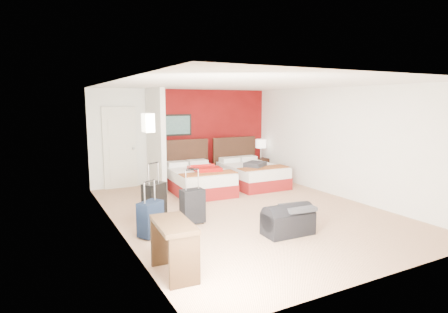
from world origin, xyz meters
TOP-DOWN VIEW (x-y plane):
  - ground at (0.00, 0.00)m, footprint 6.50×6.50m
  - room_walls at (-1.40, 1.42)m, footprint 5.02×6.52m
  - red_accent_panel at (0.75, 3.23)m, footprint 3.50×0.04m
  - partition_wall at (-1.00, 2.61)m, footprint 0.12×1.20m
  - entry_door at (-1.75, 3.20)m, footprint 0.82×0.06m
  - bed_left at (-0.19, 1.85)m, footprint 1.37×1.88m
  - bed_right at (1.34, 1.88)m, footprint 1.29×1.82m
  - red_suitcase_open at (-0.09, 1.75)m, footprint 0.71×0.90m
  - jacket_bundle at (1.24, 1.58)m, footprint 0.67×0.64m
  - nightstand at (2.25, 2.85)m, footprint 0.40×0.40m
  - table_lamp at (2.25, 2.85)m, footprint 0.37×0.37m
  - suitcase_black at (-1.74, 0.42)m, footprint 0.50×0.44m
  - suitcase_charcoal at (-1.25, -0.26)m, footprint 0.42×0.27m
  - suitcase_navy at (-2.11, -0.54)m, footprint 0.47×0.42m
  - duffel_bag at (-0.07, -1.48)m, footprint 0.84×0.47m
  - jacket_draped at (0.08, -1.53)m, footprint 0.55×0.48m
  - desk at (-2.23, -1.97)m, footprint 0.48×0.86m

SIDE VIEW (x-z plane):
  - ground at x=0.00m, z-range 0.00..0.00m
  - duffel_bag at x=-0.07m, z-range 0.00..0.42m
  - nightstand at x=2.25m, z-range 0.00..0.52m
  - bed_right at x=1.34m, z-range 0.00..0.54m
  - bed_left at x=-0.19m, z-range 0.00..0.54m
  - suitcase_navy at x=-2.11m, z-range 0.00..0.55m
  - suitcase_charcoal at x=-1.25m, z-range 0.00..0.60m
  - suitcase_black at x=-1.74m, z-range 0.00..0.64m
  - desk at x=-2.23m, z-range 0.00..0.69m
  - jacket_draped at x=0.08m, z-range 0.42..0.48m
  - red_suitcase_open at x=-0.09m, z-range 0.54..0.65m
  - jacket_bundle at x=1.24m, z-range 0.54..0.67m
  - table_lamp at x=2.25m, z-range 0.52..1.08m
  - entry_door at x=-1.75m, z-range 0.00..2.05m
  - red_accent_panel at x=0.75m, z-range 0.00..2.50m
  - partition_wall at x=-1.00m, z-range 0.00..2.50m
  - room_walls at x=-1.40m, z-range 0.01..2.51m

